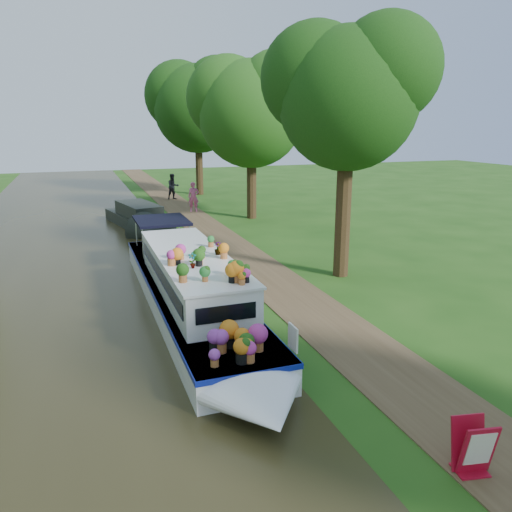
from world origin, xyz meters
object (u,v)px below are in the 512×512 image
Objects in this scene: second_boat at (139,218)px; sandwich_board at (473,449)px; pedestrian_dark at (173,187)px; plant_boat at (193,288)px; pedestrian_pink at (194,197)px.

sandwich_board is (2.57, -21.79, -0.09)m from second_boat.
sandwich_board is 31.23m from pedestrian_dark.
plant_boat is 7.22× the size of pedestrian_dark.
pedestrian_pink is 1.00× the size of pedestrian_dark.
sandwich_board is at bearing -95.70° from second_boat.
pedestrian_dark is at bearing 56.51° from second_boat.
plant_boat is 14.86× the size of sandwich_board.
sandwich_board is 0.49× the size of pedestrian_dark.
second_boat is at bearing 107.55° from sandwich_board.
second_boat is at bearing -122.32° from pedestrian_pink.
sandwich_board is 25.57m from pedestrian_pink.
second_boat is 7.74× the size of sandwich_board.
sandwich_board is at bearing -104.01° from pedestrian_dark.
pedestrian_dark is at bearing 80.76° from plant_boat.
pedestrian_dark is (3.75, 23.04, 0.11)m from plant_boat.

